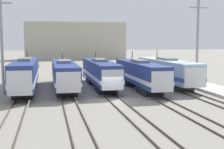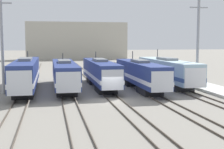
% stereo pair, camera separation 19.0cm
% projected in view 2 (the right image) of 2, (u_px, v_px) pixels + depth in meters
% --- Properties ---
extents(ground_plane, '(400.00, 400.00, 0.00)m').
position_uv_depth(ground_plane, '(115.00, 100.00, 34.65)').
color(ground_plane, gray).
extents(rail_pair_far_left, '(1.50, 120.00, 0.15)m').
position_uv_depth(rail_pair_far_left, '(20.00, 103.00, 32.64)').
color(rail_pair_far_left, '#4C4238').
rests_on(rail_pair_far_left, ground_plane).
extents(rail_pair_center_left, '(1.51, 120.00, 0.15)m').
position_uv_depth(rail_pair_center_left, '(69.00, 101.00, 33.64)').
color(rail_pair_center_left, '#4C4238').
rests_on(rail_pair_center_left, ground_plane).
extents(rail_pair_center, '(1.51, 120.00, 0.15)m').
position_uv_depth(rail_pair_center, '(115.00, 100.00, 34.64)').
color(rail_pair_center, '#4C4238').
rests_on(rail_pair_center, ground_plane).
extents(rail_pair_center_right, '(1.51, 120.00, 0.15)m').
position_uv_depth(rail_pair_center_right, '(158.00, 98.00, 35.64)').
color(rail_pair_center_right, '#4C4238').
rests_on(rail_pair_center_right, ground_plane).
extents(rail_pair_far_right, '(1.50, 120.00, 0.15)m').
position_uv_depth(rail_pair_far_right, '(199.00, 97.00, 36.64)').
color(rail_pair_far_right, '#4C4238').
rests_on(rail_pair_far_right, ground_plane).
extents(locomotive_far_left, '(2.83, 19.38, 5.11)m').
position_uv_depth(locomotive_far_left, '(26.00, 74.00, 40.88)').
color(locomotive_far_left, black).
rests_on(locomotive_far_left, ground_plane).
extents(locomotive_center_left, '(2.97, 18.38, 4.79)m').
position_uv_depth(locomotive_center_left, '(65.00, 74.00, 42.19)').
color(locomotive_center_left, black).
rests_on(locomotive_center_left, ground_plane).
extents(locomotive_center, '(2.84, 18.17, 4.96)m').
position_uv_depth(locomotive_center, '(101.00, 73.00, 43.91)').
color(locomotive_center, black).
rests_on(locomotive_center, ground_plane).
extents(locomotive_center_right, '(2.82, 17.47, 5.10)m').
position_uv_depth(locomotive_center_right, '(141.00, 74.00, 42.23)').
color(locomotive_center_right, black).
rests_on(locomotive_center_right, ground_plane).
extents(locomotive_far_right, '(3.08, 18.83, 5.26)m').
position_uv_depth(locomotive_far_right, '(168.00, 71.00, 46.18)').
color(locomotive_far_right, '#232326').
rests_on(locomotive_far_right, ground_plane).
extents(catenary_tower_left, '(2.59, 0.36, 12.68)m').
position_uv_depth(catenary_tower_left, '(2.00, 41.00, 38.13)').
color(catenary_tower_left, gray).
rests_on(catenary_tower_left, ground_plane).
extents(catenary_tower_right, '(2.59, 0.36, 12.68)m').
position_uv_depth(catenary_tower_right, '(198.00, 41.00, 43.23)').
color(catenary_tower_right, gray).
rests_on(catenary_tower_right, ground_plane).
extents(depot_building, '(36.52, 8.00, 13.47)m').
position_uv_depth(depot_building, '(77.00, 41.00, 115.48)').
color(depot_building, '#B2AD9E').
rests_on(depot_building, ground_plane).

